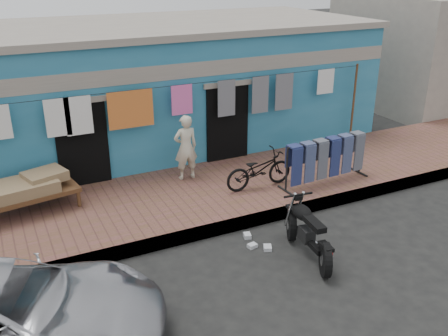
% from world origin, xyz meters
% --- Properties ---
extents(ground, '(80.00, 80.00, 0.00)m').
position_xyz_m(ground, '(0.00, 0.00, 0.00)').
color(ground, black).
rests_on(ground, ground).
extents(sidewalk, '(28.00, 3.00, 0.25)m').
position_xyz_m(sidewalk, '(0.00, 3.00, 0.12)').
color(sidewalk, brown).
rests_on(sidewalk, ground).
extents(curb, '(28.00, 0.10, 0.25)m').
position_xyz_m(curb, '(0.00, 1.55, 0.12)').
color(curb, gray).
rests_on(curb, ground).
extents(building, '(12.20, 5.20, 3.36)m').
position_xyz_m(building, '(-0.00, 6.99, 1.69)').
color(building, '#256B8F').
rests_on(building, ground).
extents(neighbor_right, '(6.00, 5.00, 3.80)m').
position_xyz_m(neighbor_right, '(11.00, 7.00, 1.90)').
color(neighbor_right, '#9E9384').
rests_on(neighbor_right, ground).
extents(clothesline, '(10.06, 0.06, 2.10)m').
position_xyz_m(clothesline, '(-0.51, 4.25, 1.82)').
color(clothesline, brown).
rests_on(clothesline, sidewalk).
extents(seated_person, '(0.55, 0.37, 1.49)m').
position_xyz_m(seated_person, '(-0.08, 3.79, 1.00)').
color(seated_person, beige).
rests_on(seated_person, sidewalk).
extents(bicycle, '(1.56, 0.56, 1.01)m').
position_xyz_m(bicycle, '(1.16, 2.64, 0.75)').
color(bicycle, black).
rests_on(bicycle, sidewalk).
extents(motorcycle, '(0.92, 1.70, 1.02)m').
position_xyz_m(motorcycle, '(0.75, 0.19, 0.51)').
color(motorcycle, black).
rests_on(motorcycle, ground).
extents(charpoy, '(2.41, 1.68, 0.70)m').
position_xyz_m(charpoy, '(-3.54, 3.63, 0.60)').
color(charpoy, brown).
rests_on(charpoy, sidewalk).
extents(jeans_rack, '(2.26, 0.68, 1.06)m').
position_xyz_m(jeans_rack, '(2.61, 2.22, 0.78)').
color(jeans_rack, black).
rests_on(jeans_rack, sidewalk).
extents(litter_a, '(0.18, 0.15, 0.07)m').
position_xyz_m(litter_a, '(0.01, 0.85, 0.04)').
color(litter_a, silver).
rests_on(litter_a, ground).
extents(litter_b, '(0.16, 0.19, 0.08)m').
position_xyz_m(litter_b, '(0.10, 1.20, 0.04)').
color(litter_b, silver).
rests_on(litter_b, ground).
extents(litter_c, '(0.20, 0.22, 0.07)m').
position_xyz_m(litter_c, '(0.23, 0.67, 0.04)').
color(litter_c, silver).
rests_on(litter_c, ground).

